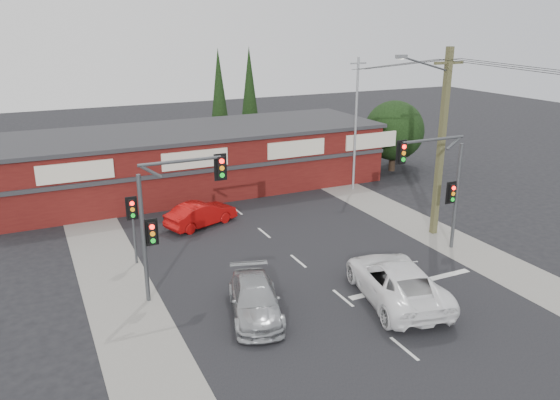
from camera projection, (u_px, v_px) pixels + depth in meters
name	position (u px, v px, depth m)	size (l,w,h in m)	color
ground	(327.00, 285.00, 24.26)	(120.00, 120.00, 0.00)	black
road_strip	(279.00, 246.00, 28.56)	(14.00, 70.00, 0.01)	black
verge_left	(113.00, 276.00, 25.11)	(3.00, 70.00, 0.02)	gray
verge_right	(410.00, 221.00, 32.01)	(3.00, 70.00, 0.02)	gray
stop_line	(412.00, 284.00, 24.39)	(6.50, 0.35, 0.01)	silver
white_suv	(396.00, 281.00, 22.80)	(2.82, 6.11, 1.70)	white
silver_suv	(255.00, 300.00, 21.60)	(1.90, 4.68, 1.36)	#A5A8AA
red_sedan	(201.00, 214.00, 31.19)	(1.49, 4.26, 1.40)	#AD0B0A
lane_dashes	(319.00, 278.00, 24.90)	(0.12, 39.09, 0.01)	silver
shop_building	(193.00, 159.00, 37.80)	(27.30, 8.40, 4.22)	#4B100F
tree_cluster	(392.00, 133.00, 42.60)	(5.90, 5.10, 5.50)	#2D2116
conifer_near	(219.00, 95.00, 44.62)	(1.80, 1.80, 9.25)	#2D2116
conifer_far	(250.00, 90.00, 47.76)	(1.80, 1.80, 9.25)	#2D2116
traffic_mast_left	(168.00, 209.00, 22.16)	(3.77, 0.27, 5.97)	#47494C
traffic_mast_right	(441.00, 177.00, 26.69)	(3.96, 0.27, 5.97)	#47494C
pedestal_signal	(133.00, 217.00, 25.76)	(0.55, 0.27, 3.38)	#47494C
utility_pole	(440.00, 138.00, 28.55)	(4.38, 0.59, 10.00)	brown
steel_pole	(356.00, 123.00, 36.77)	(1.20, 0.16, 9.00)	gray
power_lines	(539.00, 75.00, 22.78)	(2.01, 29.00, 1.22)	black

